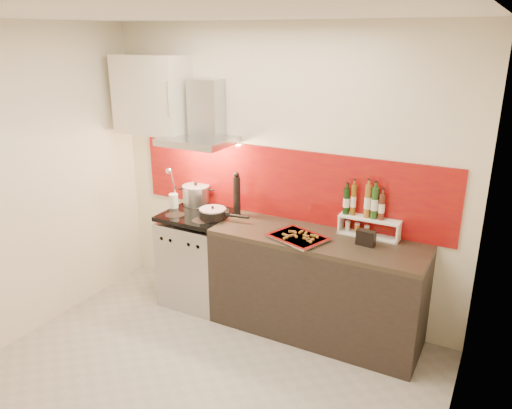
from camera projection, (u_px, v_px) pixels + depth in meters
The scene contains 17 objects.
floor at pixel (196, 387), 3.72m from camera, with size 3.40×3.40×0.00m, color #9E9991.
ceiling at pixel (178, 14), 2.87m from camera, with size 3.40×2.80×0.02m, color white.
back_wall at pixel (280, 174), 4.46m from camera, with size 3.40×0.02×2.60m, color silver.
left_wall at pixel (17, 189), 4.05m from camera, with size 0.02×2.80×2.60m, color silver.
right_wall at pixel (462, 282), 2.53m from camera, with size 0.02×2.80×2.60m, color silver.
backsplash at pixel (284, 184), 4.45m from camera, with size 3.00×0.02×0.64m, color maroon.
range_stove at pixel (199, 258), 4.80m from camera, with size 0.60×0.60×0.91m.
counter at pixel (316, 286), 4.26m from camera, with size 1.80×0.60×0.90m.
range_hood at pixel (203, 121), 4.49m from camera, with size 0.62×0.50×0.61m.
upper_cabinet at pixel (152, 95), 4.66m from camera, with size 0.70×0.35×0.72m, color silver.
stock_pot at pixel (196, 195), 4.84m from camera, with size 0.26×0.26×0.23m.
saute_pan at pixel (214, 213), 4.50m from camera, with size 0.47×0.24×0.11m.
utensil_jar at pixel (173, 196), 4.74m from camera, with size 0.09×0.13×0.42m.
pepper_mill at pixel (237, 195), 4.54m from camera, with size 0.06×0.06×0.42m.
step_shelf at pixel (367, 214), 4.09m from camera, with size 0.50×0.14×0.44m.
caddy_box at pixel (366, 238), 3.94m from camera, with size 0.15×0.06×0.13m, color black.
baking_tray at pixel (298, 237), 4.07m from camera, with size 0.53×0.47×0.03m.
Camera 1 is at (1.84, -2.49, 2.50)m, focal length 35.00 mm.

